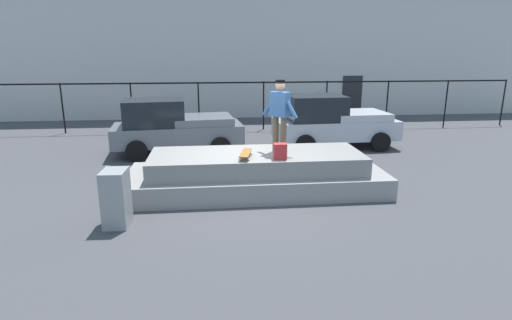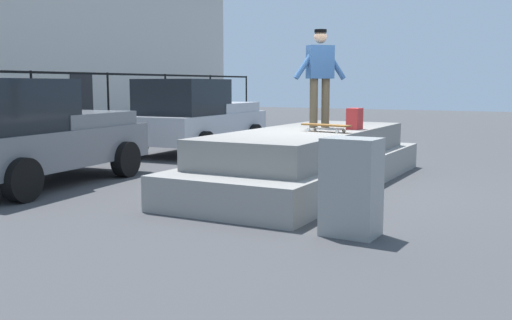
# 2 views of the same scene
# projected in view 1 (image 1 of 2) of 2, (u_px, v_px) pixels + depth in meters

# --- Properties ---
(ground_plane) EXTENTS (60.00, 60.00, 0.00)m
(ground_plane) POSITION_uv_depth(u_px,v_px,m) (249.00, 192.00, 9.69)
(ground_plane) COLOR #424244
(concrete_ledge) EXTENTS (5.99, 2.17, 0.92)m
(concrete_ledge) POSITION_uv_depth(u_px,v_px,m) (256.00, 174.00, 9.72)
(concrete_ledge) COLOR gray
(concrete_ledge) RESTS_ON ground_plane
(skateboarder) EXTENTS (0.75, 0.73, 1.66)m
(skateboarder) POSITION_uv_depth(u_px,v_px,m) (280.00, 111.00, 9.43)
(skateboarder) COLOR brown
(skateboarder) RESTS_ON concrete_ledge
(skateboard) EXTENTS (0.36, 0.84, 0.12)m
(skateboard) POSITION_uv_depth(u_px,v_px,m) (246.00, 153.00, 9.14)
(skateboard) COLOR brown
(skateboard) RESTS_ON concrete_ledge
(backpack) EXTENTS (0.29, 0.21, 0.35)m
(backpack) POSITION_uv_depth(u_px,v_px,m) (280.00, 151.00, 8.99)
(backpack) COLOR red
(backpack) RESTS_ON concrete_ledge
(car_grey_pickup_near) EXTENTS (4.20, 2.27, 1.75)m
(car_grey_pickup_near) POSITION_uv_depth(u_px,v_px,m) (173.00, 126.00, 13.18)
(car_grey_pickup_near) COLOR slate
(car_grey_pickup_near) RESTS_ON ground_plane
(car_silver_pickup_mid) EXTENTS (4.15, 2.17, 1.78)m
(car_silver_pickup_mid) POSITION_uv_depth(u_px,v_px,m) (331.00, 121.00, 14.00)
(car_silver_pickup_mid) COLOR #B7B7BC
(car_silver_pickup_mid) RESTS_ON ground_plane
(utility_box) EXTENTS (0.47, 0.62, 1.08)m
(utility_box) POSITION_uv_depth(u_px,v_px,m) (116.00, 198.00, 7.74)
(utility_box) COLOR gray
(utility_box) RESTS_ON ground_plane
(fence_row) EXTENTS (24.06, 0.06, 1.99)m
(fence_row) POSITION_uv_depth(u_px,v_px,m) (231.00, 96.00, 16.87)
(fence_row) COLOR black
(fence_row) RESTS_ON ground_plane
(warehouse_building) EXTENTS (31.54, 6.58, 6.12)m
(warehouse_building) POSITION_uv_depth(u_px,v_px,m) (225.00, 53.00, 22.48)
(warehouse_building) COLOR beige
(warehouse_building) RESTS_ON ground_plane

